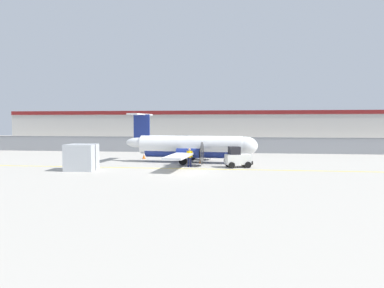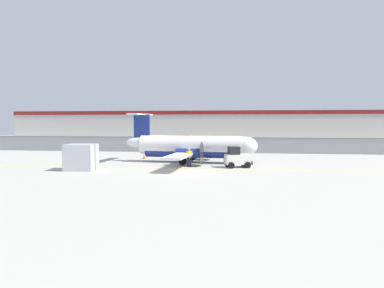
# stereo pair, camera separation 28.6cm
# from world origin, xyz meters

# --- Properties ---
(ground_plane) EXTENTS (140.00, 140.00, 0.01)m
(ground_plane) POSITION_xyz_m (0.00, 2.00, 0.00)
(ground_plane) COLOR #ADA89E
(perimeter_fence) EXTENTS (98.00, 0.10, 2.10)m
(perimeter_fence) POSITION_xyz_m (0.00, 18.00, 1.12)
(perimeter_fence) COLOR gray
(perimeter_fence) RESTS_ON ground
(parking_lot_strip) EXTENTS (98.00, 17.00, 0.12)m
(parking_lot_strip) POSITION_xyz_m (0.00, 29.50, 0.06)
(parking_lot_strip) COLOR #38383A
(parking_lot_strip) RESTS_ON ground
(background_building) EXTENTS (91.00, 8.10, 6.50)m
(background_building) POSITION_xyz_m (0.00, 47.99, 3.26)
(background_building) COLOR beige
(background_building) RESTS_ON ground
(commuter_airplane) EXTENTS (13.58, 16.07, 4.92)m
(commuter_airplane) POSITION_xyz_m (0.21, 6.64, 1.60)
(commuter_airplane) COLOR white
(commuter_airplane) RESTS_ON ground
(baggage_tug) EXTENTS (2.55, 1.92, 1.88)m
(baggage_tug) POSITION_xyz_m (4.61, 3.43, 0.86)
(baggage_tug) COLOR silver
(baggage_tug) RESTS_ON ground
(ground_crew_worker) EXTENTS (0.54, 0.36, 1.70)m
(ground_crew_worker) POSITION_xyz_m (0.31, 3.28, 0.95)
(ground_crew_worker) COLOR #191E4C
(ground_crew_worker) RESTS_ON ground
(cargo_container) EXTENTS (2.52, 2.14, 2.20)m
(cargo_container) POSITION_xyz_m (-8.42, -0.07, 1.10)
(cargo_container) COLOR #B7BCC1
(cargo_container) RESTS_ON ground
(traffic_cone_near_left) EXTENTS (0.36, 0.36, 0.64)m
(traffic_cone_near_left) POSITION_xyz_m (1.02, 6.21, 0.31)
(traffic_cone_near_left) COLOR orange
(traffic_cone_near_left) RESTS_ON ground
(traffic_cone_near_right) EXTENTS (0.36, 0.36, 0.64)m
(traffic_cone_near_right) POSITION_xyz_m (-5.65, 9.53, 0.31)
(traffic_cone_near_right) COLOR orange
(traffic_cone_near_right) RESTS_ON ground
(parked_car_0) EXTENTS (4.39, 2.44, 1.58)m
(parked_car_0) POSITION_xyz_m (-12.37, 24.55, 0.89)
(parked_car_0) COLOR #19662D
(parked_car_0) RESTS_ON parking_lot_strip
(parked_car_1) EXTENTS (4.27, 2.14, 1.58)m
(parked_car_1) POSITION_xyz_m (-5.27, 33.20, 0.89)
(parked_car_1) COLOR #19662D
(parked_car_1) RESTS_ON parking_lot_strip
(parked_car_2) EXTENTS (4.31, 2.23, 1.58)m
(parked_car_2) POSITION_xyz_m (4.07, 28.97, 0.89)
(parked_car_2) COLOR red
(parked_car_2) RESTS_ON parking_lot_strip
(parked_car_3) EXTENTS (4.30, 2.21, 1.58)m
(parked_car_3) POSITION_xyz_m (12.22, 24.08, 0.89)
(parked_car_3) COLOR silver
(parked_car_3) RESTS_ON parking_lot_strip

